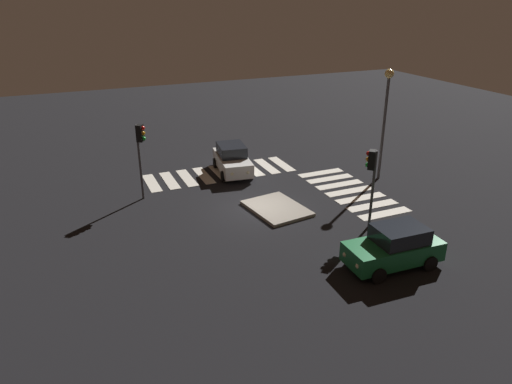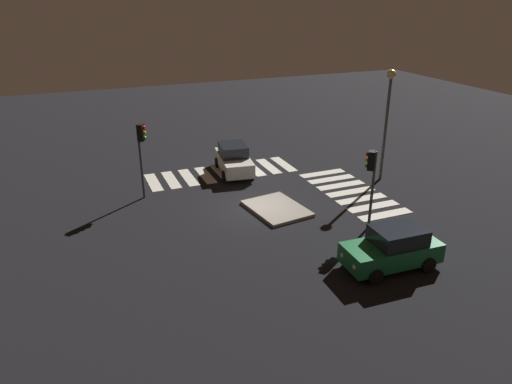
% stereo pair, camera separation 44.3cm
% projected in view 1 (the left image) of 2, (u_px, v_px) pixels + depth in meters
% --- Properties ---
extents(ground_plane, '(80.00, 80.00, 0.00)m').
position_uv_depth(ground_plane, '(256.00, 208.00, 26.59)').
color(ground_plane, black).
extents(traffic_island, '(3.93, 3.16, 0.18)m').
position_uv_depth(traffic_island, '(277.00, 208.00, 26.37)').
color(traffic_island, gray).
rests_on(traffic_island, ground).
extents(car_white, '(4.55, 2.51, 1.91)m').
position_uv_depth(car_white, '(232.00, 159.00, 31.51)').
color(car_white, silver).
rests_on(car_white, ground).
extents(car_green, '(2.17, 4.39, 1.88)m').
position_uv_depth(car_green, '(394.00, 247.00, 20.68)').
color(car_green, '#196B38').
rests_on(car_green, ground).
extents(traffic_light_south, '(0.54, 0.54, 4.13)m').
position_uv_depth(traffic_light_south, '(372.00, 170.00, 23.33)').
color(traffic_light_south, '#47474C').
rests_on(traffic_light_south, ground).
extents(traffic_light_north, '(0.54, 0.53, 4.47)m').
position_uv_depth(traffic_light_north, '(140.00, 143.00, 26.54)').
color(traffic_light_north, '#47474C').
rests_on(traffic_light_north, ground).
extents(street_lamp, '(0.56, 0.56, 7.01)m').
position_uv_depth(street_lamp, '(386.00, 105.00, 29.01)').
color(street_lamp, '#47474C').
rests_on(street_lamp, ground).
extents(crosswalk_near, '(7.60, 3.20, 0.02)m').
position_uv_depth(crosswalk_near, '(350.00, 191.00, 28.86)').
color(crosswalk_near, silver).
rests_on(crosswalk_near, ground).
extents(crosswalk_side, '(3.20, 9.90, 0.02)m').
position_uv_depth(crosswalk_side, '(220.00, 173.00, 31.76)').
color(crosswalk_side, silver).
rests_on(crosswalk_side, ground).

